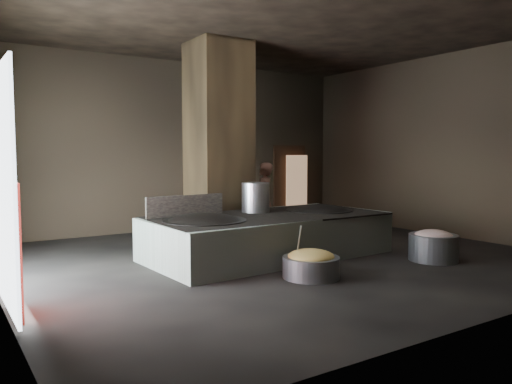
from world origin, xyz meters
TOP-DOWN VIEW (x-y plane):
  - floor at (0.00, 0.00)m, footprint 10.00×9.00m
  - ceiling at (0.00, 0.00)m, footprint 10.00×9.00m
  - back_wall at (0.00, 4.55)m, footprint 10.00×0.10m
  - front_wall at (0.00, -4.55)m, footprint 10.00×0.10m
  - right_wall at (5.05, 0.00)m, footprint 0.10×9.00m
  - pillar at (-0.30, 1.90)m, footprint 1.20×1.20m
  - hearth_platform at (-0.13, 0.16)m, footprint 4.86×2.50m
  - platform_cap at (-0.13, 0.16)m, footprint 4.65×2.23m
  - wok_left at (-1.58, 0.11)m, footprint 1.50×1.50m
  - wok_left_rim at (-1.58, 0.11)m, footprint 1.53×1.53m
  - wok_right at (1.22, 0.21)m, footprint 1.39×1.39m
  - wok_right_rim at (1.22, 0.21)m, footprint 1.43×1.43m
  - stock_pot at (-0.08, 0.71)m, footprint 0.58×0.58m
  - splash_guard at (-1.58, 0.91)m, footprint 1.65×0.14m
  - cook at (1.10, 2.16)m, footprint 0.79×0.74m
  - veg_basin at (-0.52, -1.64)m, footprint 0.95×0.95m
  - veg_fill at (-0.52, -1.64)m, footprint 0.78×0.78m
  - ladle at (-0.67, -1.49)m, footprint 0.18×0.35m
  - meat_basin at (2.28, -1.90)m, footprint 0.96×0.96m
  - meat_fill at (2.28, -1.90)m, footprint 0.76×0.76m
  - doorway_near at (1.20, 4.45)m, footprint 1.18×0.08m
  - doorway_near_glow at (0.90, 4.27)m, footprint 0.76×0.04m
  - doorway_far at (3.60, 4.45)m, footprint 1.18×0.08m
  - doorway_far_glow at (3.73, 4.24)m, footprint 0.80×0.04m
  - pavilion_sliver at (-4.88, -1.10)m, footprint 0.05×0.90m

SIDE VIEW (x-z plane):
  - floor at x=0.00m, z-range -0.10..0.00m
  - veg_basin at x=-0.52m, z-range 0.00..0.35m
  - meat_basin at x=2.28m, z-range 0.00..0.50m
  - veg_fill at x=-0.52m, z-range 0.23..0.47m
  - hearth_platform at x=-0.13m, z-range 0.00..0.83m
  - meat_fill at x=2.28m, z-range 0.30..0.60m
  - ladle at x=-0.67m, z-range 0.21..0.89m
  - wok_left at x=-1.58m, z-range 0.54..0.96m
  - wok_right at x=1.22m, z-range 0.55..0.95m
  - platform_cap at x=-0.13m, z-range 0.80..0.83m
  - wok_left_rim at x=-1.58m, z-range 0.79..0.85m
  - wok_right_rim at x=1.22m, z-range 0.79..0.85m
  - pavilion_sliver at x=-4.88m, z-range 0.00..1.70m
  - cook at x=1.10m, z-range 0.00..1.82m
  - splash_guard at x=-1.58m, z-range 0.82..1.24m
  - doorway_near_glow at x=0.90m, z-range 0.16..1.94m
  - doorway_far_glow at x=3.73m, z-range 0.11..1.99m
  - doorway_near at x=1.20m, z-range -0.09..2.29m
  - doorway_far at x=3.60m, z-range -0.09..2.29m
  - stock_pot at x=-0.08m, z-range 0.82..1.44m
  - back_wall at x=0.00m, z-range 0.00..4.50m
  - front_wall at x=0.00m, z-range 0.00..4.50m
  - right_wall at x=5.05m, z-range 0.00..4.50m
  - pillar at x=-0.30m, z-range 0.00..4.50m
  - ceiling at x=0.00m, z-range 4.50..4.60m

